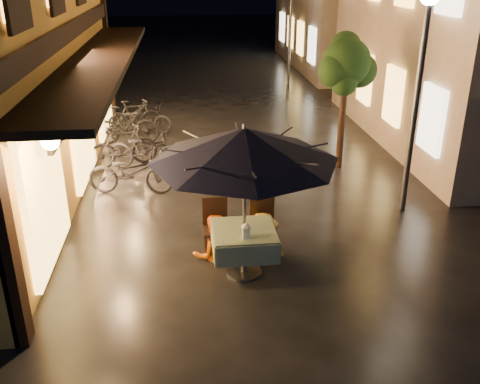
{
  "coord_description": "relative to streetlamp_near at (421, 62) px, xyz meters",
  "views": [
    {
      "loc": [
        -1.28,
        -7.29,
        4.57
      ],
      "look_at": [
        -0.42,
        0.59,
        1.15
      ],
      "focal_mm": 40.0,
      "sensor_mm": 36.0,
      "label": 1
    }
  ],
  "objects": [
    {
      "name": "bicycle_1",
      "position": [
        -5.75,
        3.11,
        -2.41
      ],
      "size": [
        1.76,
        1.06,
        1.02
      ],
      "primitive_type": "imported",
      "rotation": [
        0.0,
        0.0,
        1.94
      ],
      "color": "black",
      "rests_on": "ground"
    },
    {
      "name": "table_lantern",
      "position": [
        -3.42,
        -2.28,
        -2.0
      ],
      "size": [
        0.16,
        0.16,
        0.25
      ],
      "color": "white",
      "rests_on": "cafe_table"
    },
    {
      "name": "streetlamp_far",
      "position": [
        0.0,
        12.0,
        0.0
      ],
      "size": [
        0.36,
        0.36,
        4.23
      ],
      "color": "#59595E",
      "rests_on": "ground"
    },
    {
      "name": "cafe_table",
      "position": [
        -3.42,
        -2.01,
        -2.33
      ],
      "size": [
        0.99,
        0.99,
        0.78
      ],
      "color": "#59595E",
      "rests_on": "ground"
    },
    {
      "name": "cafe_chair_right",
      "position": [
        -3.02,
        -1.28,
        -2.38
      ],
      "size": [
        0.42,
        0.42,
        0.97
      ],
      "color": "black",
      "rests_on": "ground"
    },
    {
      "name": "ground",
      "position": [
        -3.0,
        -2.0,
        -2.92
      ],
      "size": [
        90.0,
        90.0,
        0.0
      ],
      "primitive_type": "plane",
      "color": "black",
      "rests_on": "ground"
    },
    {
      "name": "bicycle_3",
      "position": [
        -5.81,
        4.86,
        -2.39
      ],
      "size": [
        1.76,
        0.56,
        1.05
      ],
      "primitive_type": "imported",
      "rotation": [
        0.0,
        0.0,
        1.53
      ],
      "color": "black",
      "rests_on": "ground"
    },
    {
      "name": "bicycle_5",
      "position": [
        -5.68,
        5.94,
        -2.44
      ],
      "size": [
        1.65,
        0.95,
        0.96
      ],
      "primitive_type": "imported",
      "rotation": [
        0.0,
        0.0,
        1.91
      ],
      "color": "black",
      "rests_on": "ground"
    },
    {
      "name": "bicycle_4",
      "position": [
        -5.36,
        5.94,
        -2.51
      ],
      "size": [
        1.66,
        1.02,
        0.82
      ],
      "primitive_type": "imported",
      "rotation": [
        0.0,
        0.0,
        1.25
      ],
      "color": "black",
      "rests_on": "ground"
    },
    {
      "name": "patio_umbrella",
      "position": [
        -3.42,
        -2.01,
        -0.77
      ],
      "size": [
        2.82,
        2.82,
        2.46
      ],
      "color": "#59595E",
      "rests_on": "ground"
    },
    {
      "name": "person_yellow",
      "position": [
        -3.04,
        -1.44,
        -2.2
      ],
      "size": [
        1.0,
        0.67,
        1.44
      ],
      "primitive_type": "imported",
      "rotation": [
        0.0,
        0.0,
        2.99
      ],
      "color": "gold",
      "rests_on": "ground"
    },
    {
      "name": "bicycle_2",
      "position": [
        -5.2,
        2.84,
        -2.42
      ],
      "size": [
        2.02,
        1.15,
        1.0
      ],
      "primitive_type": "imported",
      "rotation": [
        0.0,
        0.0,
        1.3
      ],
      "color": "black",
      "rests_on": "ground"
    },
    {
      "name": "streetlamp_near",
      "position": [
        0.0,
        0.0,
        0.0
      ],
      "size": [
        0.36,
        0.36,
        4.23
      ],
      "color": "#59595E",
      "rests_on": "ground"
    },
    {
      "name": "street_tree",
      "position": [
        -0.59,
        2.51,
        -0.5
      ],
      "size": [
        1.43,
        1.2,
        3.15
      ],
      "color": "black",
      "rests_on": "ground"
    },
    {
      "name": "person_orange",
      "position": [
        -3.87,
        -1.42,
        -2.18
      ],
      "size": [
        0.81,
        0.69,
        1.47
      ],
      "primitive_type": "imported",
      "rotation": [
        0.0,
        0.0,
        3.34
      ],
      "color": "orange",
      "rests_on": "ground"
    },
    {
      "name": "cafe_chair_left",
      "position": [
        -3.82,
        -1.28,
        -2.38
      ],
      "size": [
        0.42,
        0.42,
        0.97
      ],
      "color": "black",
      "rests_on": "ground"
    },
    {
      "name": "bicycle_0",
      "position": [
        -5.43,
        1.44,
        -2.44
      ],
      "size": [
        1.89,
        0.87,
        0.96
      ],
      "primitive_type": "imported",
      "rotation": [
        0.0,
        0.0,
        1.44
      ],
      "color": "black",
      "rests_on": "ground"
    }
  ]
}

